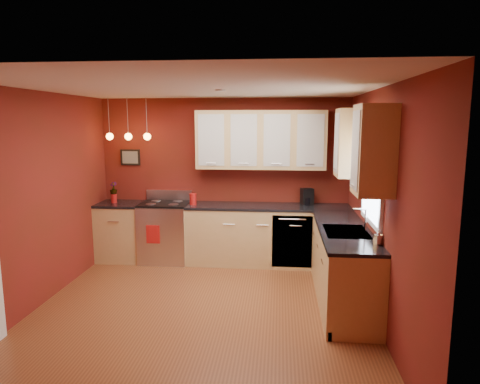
# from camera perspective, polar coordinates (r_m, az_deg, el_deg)

# --- Properties ---
(floor) EXTENTS (4.20, 4.20, 0.00)m
(floor) POSITION_cam_1_polar(r_m,az_deg,el_deg) (5.32, -5.09, -15.46)
(floor) COLOR brown
(floor) RESTS_ON ground
(ceiling) EXTENTS (4.00, 4.20, 0.02)m
(ceiling) POSITION_cam_1_polar(r_m,az_deg,el_deg) (4.84, -5.55, 13.71)
(ceiling) COLOR silver
(ceiling) RESTS_ON wall_back
(wall_back) EXTENTS (4.00, 0.02, 2.60)m
(wall_back) POSITION_cam_1_polar(r_m,az_deg,el_deg) (6.96, -2.13, 1.69)
(wall_back) COLOR maroon
(wall_back) RESTS_ON floor
(wall_front) EXTENTS (4.00, 0.02, 2.60)m
(wall_front) POSITION_cam_1_polar(r_m,az_deg,el_deg) (2.94, -12.94, -9.32)
(wall_front) COLOR maroon
(wall_front) RESTS_ON floor
(wall_left) EXTENTS (0.02, 4.20, 2.60)m
(wall_left) POSITION_cam_1_polar(r_m,az_deg,el_deg) (5.64, -25.72, -1.07)
(wall_left) COLOR maroon
(wall_left) RESTS_ON floor
(wall_right) EXTENTS (0.02, 4.20, 2.60)m
(wall_right) POSITION_cam_1_polar(r_m,az_deg,el_deg) (4.96, 18.07, -1.92)
(wall_right) COLOR maroon
(wall_right) RESTS_ON floor
(base_cabinets_back_left) EXTENTS (0.70, 0.60, 0.90)m
(base_cabinets_back_left) POSITION_cam_1_polar(r_m,az_deg,el_deg) (7.24, -15.51, -5.20)
(base_cabinets_back_left) COLOR tan
(base_cabinets_back_left) RESTS_ON floor
(base_cabinets_back_right) EXTENTS (2.54, 0.60, 0.90)m
(base_cabinets_back_right) POSITION_cam_1_polar(r_m,az_deg,el_deg) (6.78, 3.74, -5.86)
(base_cabinets_back_right) COLOR tan
(base_cabinets_back_right) RESTS_ON floor
(base_cabinets_right) EXTENTS (0.60, 2.10, 0.90)m
(base_cabinets_right) POSITION_cam_1_polar(r_m,az_deg,el_deg) (5.55, 13.53, -9.62)
(base_cabinets_right) COLOR tan
(base_cabinets_right) RESTS_ON floor
(counter_back_left) EXTENTS (0.70, 0.62, 0.04)m
(counter_back_left) POSITION_cam_1_polar(r_m,az_deg,el_deg) (7.14, -15.68, -1.55)
(counter_back_left) COLOR black
(counter_back_left) RESTS_ON base_cabinets_back_left
(counter_back_right) EXTENTS (2.54, 0.62, 0.04)m
(counter_back_right) POSITION_cam_1_polar(r_m,az_deg,el_deg) (6.68, 3.78, -1.97)
(counter_back_right) COLOR black
(counter_back_right) RESTS_ON base_cabinets_back_right
(counter_right) EXTENTS (0.62, 2.10, 0.04)m
(counter_right) POSITION_cam_1_polar(r_m,az_deg,el_deg) (5.42, 13.72, -4.91)
(counter_right) COLOR black
(counter_right) RESTS_ON base_cabinets_right
(gas_range) EXTENTS (0.76, 0.64, 1.11)m
(gas_range) POSITION_cam_1_polar(r_m,az_deg,el_deg) (7.01, -9.92, -5.21)
(gas_range) COLOR silver
(gas_range) RESTS_ON floor
(dishwasher_front) EXTENTS (0.60, 0.02, 0.80)m
(dishwasher_front) POSITION_cam_1_polar(r_m,az_deg,el_deg) (6.50, 6.95, -6.58)
(dishwasher_front) COLOR silver
(dishwasher_front) RESTS_ON base_cabinets_back_right
(sink) EXTENTS (0.50, 0.70, 0.33)m
(sink) POSITION_cam_1_polar(r_m,az_deg,el_deg) (5.27, 13.98, -5.36)
(sink) COLOR gray
(sink) RESTS_ON counter_right
(window) EXTENTS (0.06, 1.02, 1.22)m
(window) POSITION_cam_1_polar(r_m,az_deg,el_deg) (5.18, 17.30, 2.95)
(window) COLOR white
(window) RESTS_ON wall_right
(upper_cabinets_back) EXTENTS (2.00, 0.35, 0.90)m
(upper_cabinets_back) POSITION_cam_1_polar(r_m,az_deg,el_deg) (6.68, 2.79, 6.96)
(upper_cabinets_back) COLOR tan
(upper_cabinets_back) RESTS_ON wall_back
(upper_cabinets_right) EXTENTS (0.35, 1.95, 0.90)m
(upper_cabinets_right) POSITION_cam_1_polar(r_m,az_deg,el_deg) (5.16, 15.75, 5.91)
(upper_cabinets_right) COLOR tan
(upper_cabinets_right) RESTS_ON wall_right
(wall_picture) EXTENTS (0.32, 0.03, 0.26)m
(wall_picture) POSITION_cam_1_polar(r_m,az_deg,el_deg) (7.27, -14.41, 4.51)
(wall_picture) COLOR black
(wall_picture) RESTS_ON wall_back
(pendant_lights) EXTENTS (0.71, 0.11, 0.66)m
(pendant_lights) POSITION_cam_1_polar(r_m,az_deg,el_deg) (6.91, -14.67, 7.23)
(pendant_lights) COLOR gray
(pendant_lights) RESTS_ON ceiling
(red_canister) EXTENTS (0.12, 0.12, 0.17)m
(red_canister) POSITION_cam_1_polar(r_m,az_deg,el_deg) (6.74, -6.29, -0.95)
(red_canister) COLOR #B41513
(red_canister) RESTS_ON counter_back_right
(red_vase) EXTENTS (0.09, 0.09, 0.14)m
(red_vase) POSITION_cam_1_polar(r_m,az_deg,el_deg) (7.16, -16.46, -0.81)
(red_vase) COLOR #B41513
(red_vase) RESTS_ON counter_back_left
(flowers) EXTENTS (0.13, 0.13, 0.21)m
(flowers) POSITION_cam_1_polar(r_m,az_deg,el_deg) (7.13, -16.52, 0.44)
(flowers) COLOR #B41513
(flowers) RESTS_ON red_vase
(coffee_maker) EXTENTS (0.22, 0.21, 0.26)m
(coffee_maker) POSITION_cam_1_polar(r_m,az_deg,el_deg) (6.79, 8.92, -0.68)
(coffee_maker) COLOR black
(coffee_maker) RESTS_ON counter_back_right
(soap_pump) EXTENTS (0.10, 0.10, 0.17)m
(soap_pump) POSITION_cam_1_polar(r_m,az_deg,el_deg) (4.77, 17.97, -5.76)
(soap_pump) COLOR white
(soap_pump) RESTS_ON counter_right
(dish_towel) EXTENTS (0.21, 0.01, 0.28)m
(dish_towel) POSITION_cam_1_polar(r_m,az_deg,el_deg) (6.73, -11.53, -5.55)
(dish_towel) COLOR #B41513
(dish_towel) RESTS_ON gas_range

